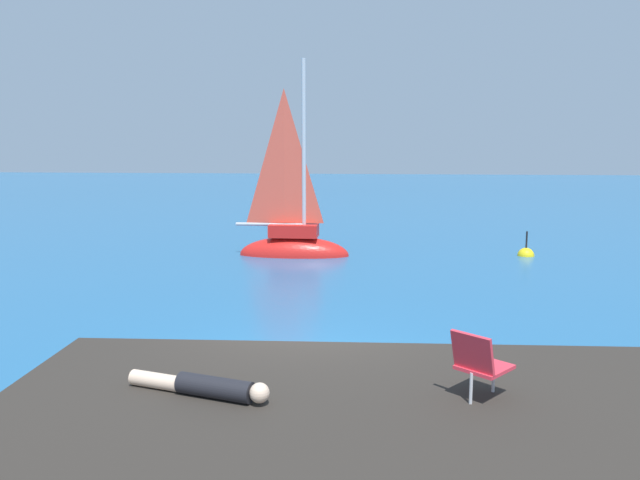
{
  "coord_description": "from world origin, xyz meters",
  "views": [
    {
      "loc": [
        1.27,
        -9.37,
        3.62
      ],
      "look_at": [
        -0.79,
        8.21,
        0.91
      ],
      "focal_mm": 33.26,
      "sensor_mm": 36.0,
      "label": 1
    }
  ],
  "objects_px": {
    "person_sunbather": "(205,386)",
    "beach_chair": "(479,362)",
    "sailboat_near": "(293,244)",
    "marker_buoy": "(526,256)"
  },
  "relations": [
    {
      "from": "person_sunbather",
      "to": "beach_chair",
      "type": "xyz_separation_m",
      "value": [
        3.02,
        0.25,
        0.33
      ]
    },
    {
      "from": "sailboat_near",
      "to": "beach_chair",
      "type": "distance_m",
      "value": 14.27
    },
    {
      "from": "sailboat_near",
      "to": "marker_buoy",
      "type": "relative_size",
      "value": 6.41
    },
    {
      "from": "marker_buoy",
      "to": "beach_chair",
      "type": "bearing_deg",
      "value": -104.4
    },
    {
      "from": "beach_chair",
      "to": "sailboat_near",
      "type": "bearing_deg",
      "value": 56.95
    },
    {
      "from": "person_sunbather",
      "to": "beach_chair",
      "type": "relative_size",
      "value": 2.17
    },
    {
      "from": "person_sunbather",
      "to": "beach_chair",
      "type": "height_order",
      "value": "beach_chair"
    },
    {
      "from": "sailboat_near",
      "to": "marker_buoy",
      "type": "height_order",
      "value": "sailboat_near"
    },
    {
      "from": "beach_chair",
      "to": "marker_buoy",
      "type": "relative_size",
      "value": 0.71
    },
    {
      "from": "person_sunbather",
      "to": "sailboat_near",
      "type": "bearing_deg",
      "value": -70.92
    }
  ]
}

